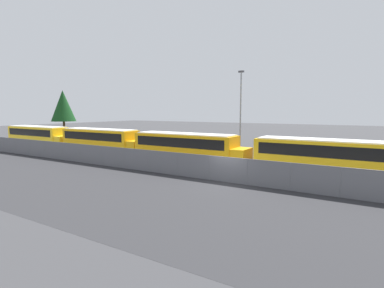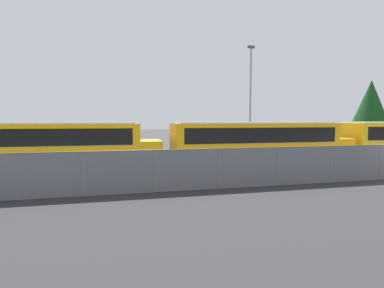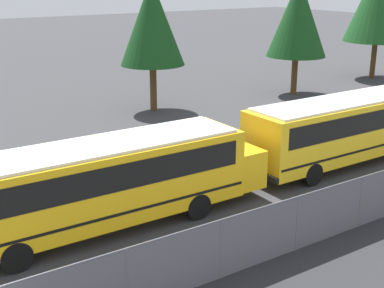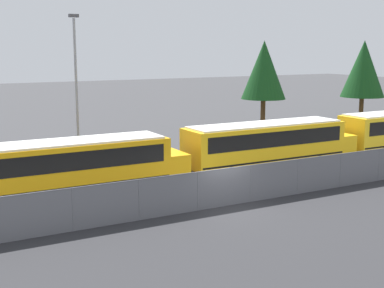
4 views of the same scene
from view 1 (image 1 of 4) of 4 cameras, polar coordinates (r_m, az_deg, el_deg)
ground_plane at (r=22.46m, az=6.78°, el=-7.24°), size 200.00×200.00×0.00m
road_strip at (r=17.37m, az=-1.63°, el=-11.30°), size 121.02×12.00×0.01m
fence at (r=22.25m, az=6.81°, el=-4.83°), size 87.09×0.07×1.89m
school_bus_0 at (r=47.05m, az=-27.15°, el=1.51°), size 11.87×2.59×3.09m
school_bus_1 at (r=37.39m, az=-16.90°, el=0.86°), size 11.87×2.59×3.09m
school_bus_2 at (r=28.94m, az=-0.98°, el=-0.42°), size 11.87×2.59×3.09m
school_bus_3 at (r=25.08m, az=24.56°, el=-2.07°), size 11.87×2.59×3.09m
light_pole at (r=33.83m, az=9.23°, el=6.19°), size 0.60×0.24×9.61m
tree_3 at (r=66.00m, az=-23.34°, el=6.69°), size 4.78×4.78×9.32m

